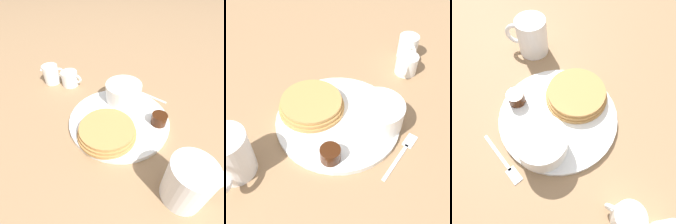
# 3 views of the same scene
# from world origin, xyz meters

# --- Properties ---
(ground_plane) EXTENTS (4.00, 4.00, 0.00)m
(ground_plane) POSITION_xyz_m (0.00, 0.00, 0.00)
(ground_plane) COLOR #93704C
(plate) EXTENTS (0.27, 0.27, 0.01)m
(plate) POSITION_xyz_m (0.00, 0.00, 0.01)
(plate) COLOR white
(plate) RESTS_ON ground_plane
(pancake_stack) EXTENTS (0.15, 0.15, 0.03)m
(pancake_stack) POSITION_xyz_m (0.00, -0.07, 0.03)
(pancake_stack) COLOR #B78447
(pancake_stack) RESTS_ON plate
(bowl) EXTENTS (0.11, 0.11, 0.05)m
(bowl) POSITION_xyz_m (-0.03, 0.08, 0.04)
(bowl) COLOR white
(bowl) RESTS_ON plate
(syrup_cup) EXTENTS (0.04, 0.04, 0.03)m
(syrup_cup) POSITION_xyz_m (0.10, 0.03, 0.03)
(syrup_cup) COLOR #38190A
(syrup_cup) RESTS_ON plate
(butter_ramekin) EXTENTS (0.04, 0.04, 0.04)m
(butter_ramekin) POSITION_xyz_m (-0.02, 0.10, 0.03)
(butter_ramekin) COLOR white
(butter_ramekin) RESTS_ON plate
(coffee_mug) EXTENTS (0.10, 0.08, 0.10)m
(coffee_mug) POSITION_xyz_m (0.20, -0.12, 0.05)
(coffee_mug) COLOR white
(coffee_mug) RESTS_ON ground_plane
(creamer_pitcher_near) EXTENTS (0.08, 0.05, 0.05)m
(creamer_pitcher_near) POSITION_xyz_m (-0.23, 0.08, 0.03)
(creamer_pitcher_near) COLOR white
(creamer_pitcher_near) RESTS_ON ground_plane
(fork) EXTENTS (0.13, 0.03, 0.00)m
(fork) POSITION_xyz_m (0.01, 0.15, 0.00)
(fork) COLOR silver
(fork) RESTS_ON ground_plane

